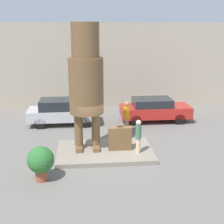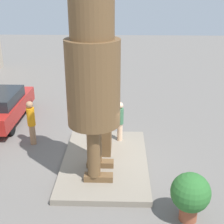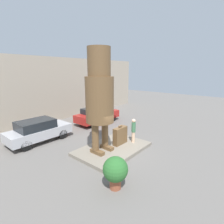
# 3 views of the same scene
# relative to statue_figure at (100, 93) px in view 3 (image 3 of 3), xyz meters

# --- Properties ---
(ground_plane) EXTENTS (60.00, 60.00, 0.00)m
(ground_plane) POSITION_rel_statue_figure_xyz_m (0.83, -0.28, -3.70)
(ground_plane) COLOR slate
(pedestal) EXTENTS (4.61, 3.01, 0.20)m
(pedestal) POSITION_rel_statue_figure_xyz_m (0.83, -0.28, -3.60)
(pedestal) COLOR gray
(pedestal) RESTS_ON ground_plane
(building_backdrop) EXTENTS (28.00, 0.60, 6.20)m
(building_backdrop) POSITION_rel_statue_figure_xyz_m (0.83, 8.69, -0.60)
(building_backdrop) COLOR tan
(building_backdrop) RESTS_ON ground_plane
(statue_figure) EXTENTS (1.62, 1.62, 5.98)m
(statue_figure) POSITION_rel_statue_figure_xyz_m (0.00, 0.00, 0.00)
(statue_figure) COLOR brown
(statue_figure) RESTS_ON pedestal
(giant_suitcase) EXTENTS (1.11, 0.36, 1.29)m
(giant_suitcase) POSITION_rel_statue_figure_xyz_m (1.56, -0.30, -2.92)
(giant_suitcase) COLOR brown
(giant_suitcase) RESTS_ON pedestal
(tourist) EXTENTS (0.28, 0.28, 1.62)m
(tourist) POSITION_rel_statue_figure_xyz_m (2.36, -0.80, -2.61)
(tourist) COLOR beige
(tourist) RESTS_ON pedestal
(parked_car_silver) EXTENTS (4.33, 1.80, 1.60)m
(parked_car_silver) POSITION_rel_statue_figure_xyz_m (-1.48, 4.62, -2.86)
(parked_car_silver) COLOR #B7B7BC
(parked_car_silver) RESTS_ON ground_plane
(parked_car_red) EXTENTS (4.44, 1.82, 1.51)m
(parked_car_red) POSITION_rel_statue_figure_xyz_m (4.41, 4.69, -2.89)
(parked_car_red) COLOR #B2231E
(parked_car_red) RESTS_ON ground_plane
(planter_pot) EXTENTS (1.08, 1.08, 1.44)m
(planter_pot) POSITION_rel_statue_figure_xyz_m (-1.91, -2.72, -2.85)
(planter_pot) COLOR brown
(planter_pot) RESTS_ON ground_plane
(worker_hivis) EXTENTS (0.31, 0.31, 1.84)m
(worker_hivis) POSITION_rel_statue_figure_xyz_m (2.32, 2.71, -2.69)
(worker_hivis) COLOR #A87A56
(worker_hivis) RESTS_ON ground_plane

